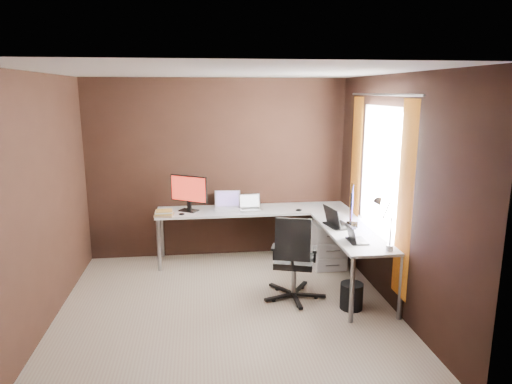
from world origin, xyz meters
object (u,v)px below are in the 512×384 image
Objects in this scene: laptop_silver at (250,206)px; laptop_black_big at (336,222)px; monitor_left at (189,191)px; desk_lamp at (383,217)px; wastebasket at (351,296)px; book_stack at (164,213)px; office_chair at (294,274)px; drawer_pedestal at (327,244)px; monitor_right at (352,204)px; laptop_black_small at (355,238)px; laptop_white at (228,205)px.

laptop_silver is 0.77× the size of laptop_black_big.
monitor_left reaches higher than laptop_silver.
wastebasket is (-0.23, 0.15, -0.92)m from desk_lamp.
book_stack is 0.26× the size of office_chair.
monitor_left reaches higher than office_chair.
drawer_pedestal is at bearing -18.21° from laptop_black_big.
laptop_black_big reaches higher than wastebasket.
monitor_left is 1.87× the size of book_stack.
monitor_left reaches higher than wastebasket.
monitor_right is at bearing -17.12° from book_stack.
book_stack is at bearing 145.78° from wastebasket.
book_stack is (-2.11, 1.32, -0.01)m from laptop_black_small.
monitor_left is 1.31× the size of laptop_white.
monitor_right is 2.39m from book_stack.
desk_lamp reaches higher than office_chair.
monitor_left reaches higher than book_stack.
laptop_silver is at bearing 9.35° from book_stack.
laptop_white is 0.90× the size of laptop_black_big.
desk_lamp is at bearing -34.11° from book_stack.
office_chair is at bearing -15.85° from monitor_left.
laptop_black_small is at bearing -92.21° from drawer_pedestal.
monitor_right is at bearing -77.96° from drawer_pedestal.
laptop_white is 2.05m from laptop_black_small.
office_chair is 3.47× the size of wastebasket.
laptop_black_small is (1.79, -1.54, -0.23)m from monitor_left.
laptop_black_small is 0.50× the size of desk_lamp.
laptop_silver is at bearing 30.30° from monitor_left.
monitor_right is at bearing 74.09° from wastebasket.
monitor_left is 0.91× the size of monitor_right.
wastebasket is at bearing -49.89° from laptop_white.
laptop_white is 2.38m from desk_lamp.
laptop_white is at bearing 39.44° from monitor_left.
monitor_left is 1.82× the size of laptop_black_small.
laptop_white is 1.30× the size of wastebasket.
drawer_pedestal is at bearing 71.87° from office_chair.
book_stack is at bearing -157.29° from laptop_white.
drawer_pedestal is at bearing -1.73° from laptop_black_small.
laptop_black_small is 0.93× the size of wastebasket.
monitor_right is 1.88× the size of wastebasket.
drawer_pedestal is 1.27m from wastebasket.
laptop_white is at bearing 75.49° from monitor_right.
desk_lamp reaches higher than laptop_silver.
laptop_black_big is (1.76, -0.96, -0.22)m from monitor_left.
drawer_pedestal is 1.12× the size of desk_lamp.
laptop_silver reaches higher than drawer_pedestal.
drawer_pedestal is 1.47m from laptop_white.
laptop_white is 1.43× the size of book_stack.
laptop_black_big is (1.24, -1.03, 0.00)m from laptop_white.
monitor_right is (0.12, -0.55, 0.69)m from drawer_pedestal.
monitor_left is 0.45m from book_stack.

